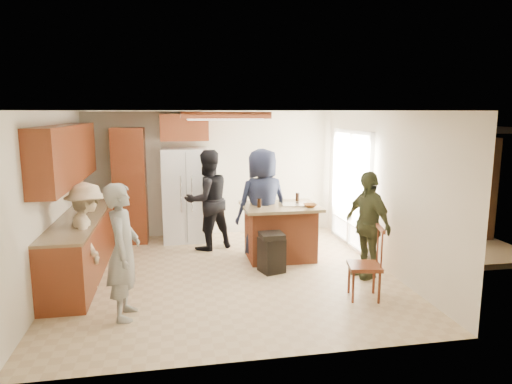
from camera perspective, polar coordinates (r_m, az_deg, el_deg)
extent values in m
plane|color=tan|center=(7.19, -3.56, -10.30)|extent=(5.00, 5.00, 0.00)
plane|color=white|center=(6.74, -3.79, 10.06)|extent=(5.00, 5.00, 0.00)
plane|color=beige|center=(9.31, -5.50, 2.29)|extent=(5.00, 0.00, 5.00)
plane|color=beige|center=(4.44, 0.18, -6.18)|extent=(5.00, 0.00, 5.00)
plane|color=beige|center=(7.02, -24.38, -1.07)|extent=(0.00, 5.00, 5.00)
plane|color=beige|center=(7.56, 15.50, 0.19)|extent=(0.00, 5.00, 5.00)
cube|color=white|center=(8.66, 11.88, 0.21)|extent=(0.02, 1.60, 2.10)
cube|color=white|center=(8.66, 11.75, 0.20)|extent=(0.08, 1.72, 2.10)
cube|color=maroon|center=(6.94, -3.98, 9.56)|extent=(1.30, 0.70, 0.10)
cube|color=white|center=(6.94, -3.97, 9.07)|extent=(1.10, 0.50, 0.02)
cube|color=olive|center=(9.58, 20.14, -6.02)|extent=(3.00, 3.00, 0.10)
cube|color=#593319|center=(10.22, 22.18, 0.86)|extent=(1.40, 1.60, 2.00)
imported|color=gray|center=(5.75, -16.26, -7.14)|extent=(0.48, 0.64, 1.67)
imported|color=black|center=(8.32, -6.09, -1.00)|extent=(1.03, 0.87, 1.82)
imported|color=black|center=(7.85, 0.81, -1.39)|extent=(1.05, 0.82, 1.88)
imported|color=#3E4226|center=(7.11, 13.73, -3.93)|extent=(0.72, 1.05, 1.62)
imported|color=#C6AE88|center=(6.90, -20.29, -5.15)|extent=(0.73, 1.07, 1.52)
cube|color=maroon|center=(7.52, -20.98, -6.51)|extent=(0.60, 3.00, 0.88)
cube|color=#846B4C|center=(7.41, -21.20, -3.09)|extent=(0.64, 3.00, 0.04)
cube|color=maroon|center=(7.29, -22.65, 4.39)|extent=(0.35, 3.00, 0.85)
cube|color=maroon|center=(9.04, -15.47, 0.78)|extent=(0.60, 0.60, 2.20)
cube|color=maroon|center=(8.90, -8.99, 8.00)|extent=(0.90, 0.60, 0.50)
cube|color=white|center=(8.96, -8.75, -0.35)|extent=(0.90, 0.72, 1.80)
cube|color=gray|center=(8.60, -8.67, -0.78)|extent=(0.01, 0.01, 1.71)
cylinder|color=silver|center=(8.56, -9.35, -0.24)|extent=(0.02, 0.02, 0.70)
cylinder|color=silver|center=(8.56, -8.02, -0.20)|extent=(0.02, 0.02, 0.70)
cube|color=#9E4828|center=(7.86, 3.01, -5.14)|extent=(1.10, 0.85, 0.88)
cube|color=#8E7852|center=(7.75, 3.04, -1.82)|extent=(1.28, 1.03, 0.05)
cube|color=silver|center=(7.76, 4.93, -1.57)|extent=(0.48, 0.38, 0.02)
imported|color=brown|center=(7.62, 6.78, -1.68)|extent=(0.23, 0.23, 0.05)
cylinder|color=black|center=(7.53, 0.42, -1.38)|extent=(0.07, 0.07, 0.15)
cylinder|color=black|center=(8.01, 1.80, -0.70)|extent=(0.07, 0.07, 0.15)
cylinder|color=black|center=(8.10, 5.21, -0.62)|extent=(0.07, 0.07, 0.15)
cube|color=black|center=(7.22, 1.96, -7.87)|extent=(0.42, 0.42, 0.55)
cube|color=black|center=(7.13, 1.98, -5.46)|extent=(0.37, 0.37, 0.08)
cube|color=maroon|center=(6.35, 13.40, -9.01)|extent=(0.50, 0.50, 0.05)
cylinder|color=maroon|center=(6.24, 12.05, -11.54)|extent=(0.04, 0.04, 0.44)
cylinder|color=maroon|center=(6.31, 15.16, -11.45)|extent=(0.04, 0.04, 0.44)
cylinder|color=maroon|center=(6.56, 11.56, -10.46)|extent=(0.04, 0.04, 0.44)
cylinder|color=maroon|center=(6.62, 14.52, -10.39)|extent=(0.04, 0.04, 0.44)
cube|color=maroon|center=(6.24, 15.31, -4.45)|extent=(0.13, 0.40, 0.05)
cylinder|color=maroon|center=(6.20, 15.45, -6.96)|extent=(0.03, 0.03, 0.50)
cylinder|color=maroon|center=(6.42, 14.98, -6.35)|extent=(0.03, 0.03, 0.50)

